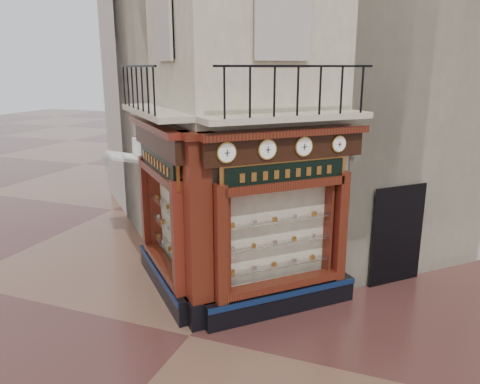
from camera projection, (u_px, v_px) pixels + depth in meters
The scene contains 15 objects.
ground at pixel (190, 336), 9.23m from camera, with size 80.00×80.00×0.00m, color #472521.
main_building at pixel (283, 35), 13.22m from camera, with size 8.00×8.00×12.00m, color beige.
neighbour_left at pixel (234, 56), 16.44m from camera, with size 8.00×8.00×11.00m, color #B9B0A1.
neighbour_right at pixel (380, 55), 14.73m from camera, with size 8.00×8.00×11.00m, color #B9B0A1.
shopfront_left at pixel (163, 211), 10.62m from camera, with size 2.86×2.86×3.98m.
shopfront_right at pixel (283, 225), 9.64m from camera, with size 2.86×2.86×3.98m.
corner_pilaster at pixel (198, 235), 9.17m from camera, with size 0.85×0.85×3.98m.
balcony at pixel (217, 114), 9.48m from camera, with size 5.94×2.97×1.03m.
clock_a at pixel (227, 153), 8.53m from camera, with size 0.31×0.31×0.39m.
clock_b at pixel (267, 150), 8.86m from camera, with size 0.31×0.31×0.39m.
clock_c at pixel (304, 147), 9.18m from camera, with size 0.31×0.31×0.39m.
clock_d at pixel (339, 144), 9.50m from camera, with size 0.28×0.28×0.34m.
awning at pixel (129, 244), 13.97m from camera, with size 1.28×0.77×0.08m, color silver, non-canonical shape.
signboard_left at pixel (158, 162), 10.30m from camera, with size 2.21×2.21×0.59m.
signboard_right at pixel (286, 173), 9.28m from camera, with size 2.05×2.05×0.55m.
Camera 1 is at (3.87, -7.27, 5.13)m, focal length 35.00 mm.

